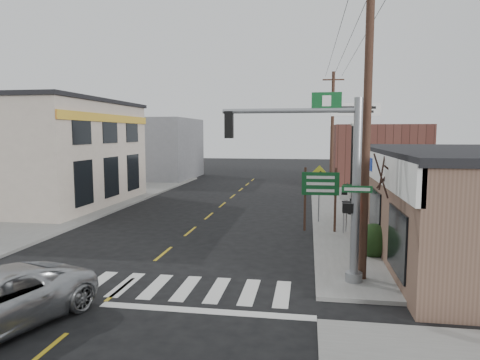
% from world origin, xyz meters
% --- Properties ---
extents(ground, '(140.00, 140.00, 0.00)m').
position_xyz_m(ground, '(0.00, 0.00, 0.00)').
color(ground, black).
rests_on(ground, ground).
extents(sidewalk_right, '(6.00, 38.00, 0.13)m').
position_xyz_m(sidewalk_right, '(9.00, 13.00, 0.07)').
color(sidewalk_right, slate).
rests_on(sidewalk_right, ground).
extents(sidewalk_left, '(6.00, 38.00, 0.13)m').
position_xyz_m(sidewalk_left, '(-9.00, 13.00, 0.07)').
color(sidewalk_left, slate).
rests_on(sidewalk_left, ground).
extents(center_line, '(0.12, 56.00, 0.01)m').
position_xyz_m(center_line, '(0.00, 8.00, 0.01)').
color(center_line, gold).
rests_on(center_line, ground).
extents(crosswalk, '(11.00, 2.20, 0.01)m').
position_xyz_m(crosswalk, '(0.00, 0.40, 0.01)').
color(crosswalk, silver).
rests_on(crosswalk, ground).
extents(left_building, '(12.00, 12.00, 6.80)m').
position_xyz_m(left_building, '(-13.00, 14.00, 3.40)').
color(left_building, '#BAAC9B').
rests_on(left_building, ground).
extents(bldg_distant_right, '(8.00, 10.00, 5.60)m').
position_xyz_m(bldg_distant_right, '(12.00, 30.00, 2.80)').
color(bldg_distant_right, '#532D26').
rests_on(bldg_distant_right, ground).
extents(bldg_distant_left, '(9.00, 10.00, 6.40)m').
position_xyz_m(bldg_distant_left, '(-11.00, 32.00, 3.20)').
color(bldg_distant_left, slate).
rests_on(bldg_distant_left, ground).
extents(traffic_signal_pole, '(4.70, 0.38, 5.96)m').
position_xyz_m(traffic_signal_pole, '(6.49, 1.52, 3.68)').
color(traffic_signal_pole, gray).
rests_on(traffic_signal_pole, sidewalk_right).
extents(guide_sign, '(1.76, 0.14, 3.08)m').
position_xyz_m(guide_sign, '(6.30, 8.49, 2.11)').
color(guide_sign, '#432A1F').
rests_on(guide_sign, sidewalk_right).
extents(fire_hydrant, '(0.21, 0.21, 0.67)m').
position_xyz_m(fire_hydrant, '(7.92, 4.80, 0.49)').
color(fire_hydrant, orange).
rests_on(fire_hydrant, sidewalk_right).
extents(ped_crossing_sign, '(1.18, 0.08, 3.03)m').
position_xyz_m(ped_crossing_sign, '(6.30, 10.78, 2.18)').
color(ped_crossing_sign, gray).
rests_on(ped_crossing_sign, sidewalk_right).
extents(lamp_post, '(0.70, 0.55, 5.37)m').
position_xyz_m(lamp_post, '(8.26, 13.23, 3.25)').
color(lamp_post, black).
rests_on(lamp_post, sidewalk_right).
extents(dance_center_sign, '(3.31, 0.21, 7.04)m').
position_xyz_m(dance_center_sign, '(8.77, 17.63, 5.41)').
color(dance_center_sign, gray).
rests_on(dance_center_sign, sidewalk_right).
extents(bare_tree, '(2.33, 2.33, 4.66)m').
position_xyz_m(bare_tree, '(8.70, 3.08, 3.79)').
color(bare_tree, black).
rests_on(bare_tree, sidewalk_right).
extents(shrub_front, '(1.38, 1.38, 1.04)m').
position_xyz_m(shrub_front, '(8.30, 4.79, 0.65)').
color(shrub_front, '#183A18').
rests_on(shrub_front, sidewalk_right).
extents(shrub_back, '(1.08, 1.08, 0.81)m').
position_xyz_m(shrub_back, '(10.90, 5.64, 0.54)').
color(shrub_back, black).
rests_on(shrub_back, sidewalk_right).
extents(utility_pole_near, '(1.74, 0.26, 10.02)m').
position_xyz_m(utility_pole_near, '(7.50, 1.86, 5.27)').
color(utility_pole_near, '#493525').
rests_on(utility_pole_near, sidewalk_right).
extents(utility_pole_far, '(1.63, 0.24, 9.38)m').
position_xyz_m(utility_pole_far, '(7.50, 21.78, 4.94)').
color(utility_pole_far, '#49281F').
rests_on(utility_pole_far, sidewalk_right).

